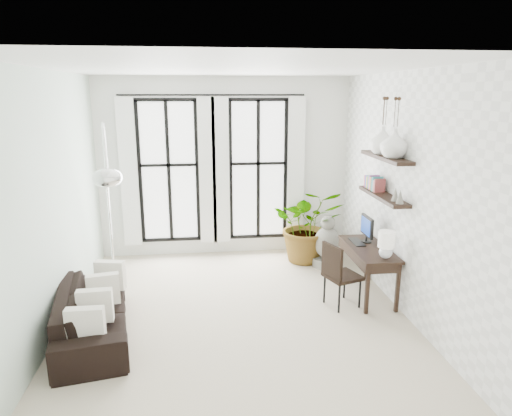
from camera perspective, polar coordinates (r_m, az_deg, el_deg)
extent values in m
plane|color=beige|center=(6.38, -2.42, -12.98)|extent=(5.00, 5.00, 0.00)
plane|color=white|center=(5.68, -2.77, 17.09)|extent=(5.00, 5.00, 0.00)
plane|color=silver|center=(6.09, -24.19, 0.50)|extent=(0.00, 5.00, 5.00)
plane|color=white|center=(6.39, 17.97, 1.65)|extent=(0.00, 5.00, 5.00)
plane|color=white|center=(8.28, -3.90, 5.03)|extent=(4.50, 0.00, 4.50)
cube|color=white|center=(8.26, -10.85, 4.45)|extent=(1.00, 0.02, 2.50)
cube|color=white|center=(8.24, -15.62, 4.15)|extent=(0.30, 0.04, 2.60)
cube|color=white|center=(8.15, -6.10, 4.48)|extent=(0.30, 0.04, 2.60)
cube|color=white|center=(8.31, 0.26, 4.75)|extent=(1.00, 0.02, 2.50)
cube|color=white|center=(8.15, -4.41, 4.53)|extent=(0.30, 0.04, 2.60)
cube|color=white|center=(8.32, 5.02, 4.71)|extent=(0.30, 0.04, 2.60)
cylinder|color=black|center=(8.04, -5.48, 13.90)|extent=(3.20, 0.03, 0.03)
cube|color=black|center=(6.67, 15.59, 1.44)|extent=(0.25, 1.30, 0.05)
cube|color=black|center=(6.57, 15.91, 6.12)|extent=(0.25, 1.30, 0.05)
cube|color=#B42D46|center=(7.14, 14.00, 3.31)|extent=(0.16, 0.03, 0.18)
cube|color=#3456B8|center=(7.10, 14.13, 3.24)|extent=(0.16, 0.03, 0.18)
cube|color=gold|center=(7.06, 14.25, 3.17)|extent=(0.16, 0.03, 0.18)
cube|color=#2E8B5E|center=(7.02, 14.38, 3.10)|extent=(0.16, 0.03, 0.18)
cube|color=#A148A8|center=(6.98, 14.52, 3.03)|extent=(0.16, 0.03, 0.18)
cube|color=gold|center=(6.94, 14.65, 2.96)|extent=(0.16, 0.03, 0.18)
cube|color=#515151|center=(6.90, 14.78, 2.88)|extent=(0.16, 0.03, 0.18)
cube|color=teal|center=(6.86, 14.92, 2.81)|extent=(0.16, 0.03, 0.18)
cube|color=tan|center=(6.82, 15.06, 2.73)|extent=(0.16, 0.03, 0.18)
cube|color=brown|center=(6.77, 15.20, 2.66)|extent=(0.16, 0.04, 0.18)
cone|color=gray|center=(6.28, 17.02, 1.66)|extent=(0.10, 0.10, 0.18)
cone|color=gray|center=(6.15, 17.58, 1.35)|extent=(0.10, 0.10, 0.18)
imported|color=black|center=(6.07, -19.78, -12.24)|extent=(1.14, 2.14, 0.59)
cube|color=silver|center=(5.35, -20.54, -13.58)|extent=(0.40, 0.12, 0.40)
cube|color=silver|center=(5.75, -19.47, -11.45)|extent=(0.40, 0.12, 0.40)
cube|color=silver|center=(6.17, -18.55, -9.60)|extent=(0.40, 0.12, 0.40)
cube|color=silver|center=(6.59, -17.76, -7.98)|extent=(0.40, 0.12, 0.40)
imported|color=#2D7228|center=(8.06, 6.51, -2.08)|extent=(1.32, 1.18, 1.33)
cube|color=black|center=(6.81, 13.91, -4.96)|extent=(0.53, 1.26, 0.04)
cube|color=black|center=(6.84, 13.71, -5.66)|extent=(0.48, 1.20, 0.12)
cube|color=black|center=(6.37, 13.73, -9.87)|extent=(0.05, 0.05, 0.70)
cube|color=black|center=(6.53, 17.28, -9.52)|extent=(0.05, 0.05, 0.70)
cube|color=black|center=(7.38, 10.62, -6.30)|extent=(0.05, 0.05, 0.70)
cube|color=black|center=(7.52, 13.73, -6.09)|extent=(0.05, 0.05, 0.70)
cube|color=black|center=(6.97, 13.72, -2.20)|extent=(0.04, 0.42, 0.30)
cube|color=navy|center=(6.96, 13.53, -2.21)|extent=(0.00, 0.36, 0.24)
cube|color=black|center=(6.99, 12.49, -4.14)|extent=(0.15, 0.40, 0.02)
sphere|color=silver|center=(6.37, 15.89, -5.39)|extent=(0.18, 0.18, 0.18)
cylinder|color=white|center=(6.32, 16.01, -3.76)|extent=(0.22, 0.22, 0.22)
cube|color=black|center=(6.52, 10.78, -8.38)|extent=(0.56, 0.56, 0.05)
cube|color=black|center=(6.32, 9.46, -6.69)|extent=(0.18, 0.42, 0.48)
cylinder|color=black|center=(6.41, 9.64, -10.99)|extent=(0.03, 0.03, 0.41)
cylinder|color=black|center=(6.52, 12.64, -10.73)|extent=(0.03, 0.03, 0.41)
cylinder|color=black|center=(6.72, 8.80, -9.76)|extent=(0.03, 0.03, 0.41)
cylinder|color=black|center=(6.82, 11.66, -9.53)|extent=(0.03, 0.03, 0.41)
cylinder|color=silver|center=(7.93, -17.31, -7.62)|extent=(0.38, 0.38, 0.11)
cylinder|color=silver|center=(7.76, -17.59, -3.97)|extent=(0.04, 0.04, 1.06)
ellipsoid|color=silver|center=(5.54, -18.07, 3.61)|extent=(0.34, 0.34, 0.22)
cylinder|color=gray|center=(8.04, 8.80, -6.64)|extent=(0.50, 0.50, 0.15)
ellipsoid|color=gray|center=(7.93, 8.90, -4.28)|extent=(0.45, 0.45, 0.55)
sphere|color=gray|center=(7.82, 8.99, -1.85)|extent=(0.25, 0.25, 0.25)
imported|color=white|center=(6.32, 16.91, 7.72)|extent=(0.37, 0.37, 0.38)
imported|color=white|center=(6.69, 15.54, 8.14)|extent=(0.37, 0.37, 0.38)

